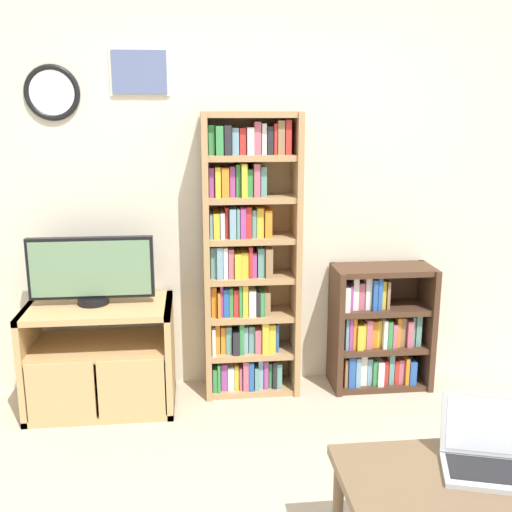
# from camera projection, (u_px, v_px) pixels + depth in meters

# --- Properties ---
(wall_back) EXTENTS (5.77, 0.09, 2.60)m
(wall_back) POSITION_uv_depth(u_px,v_px,m) (249.00, 185.00, 3.77)
(wall_back) COLOR beige
(wall_back) RESTS_ON ground_plane
(tv_stand) EXTENTS (0.86, 0.51, 0.64)m
(tv_stand) POSITION_uv_depth(u_px,v_px,m) (101.00, 357.00, 3.59)
(tv_stand) COLOR tan
(tv_stand) RESTS_ON ground_plane
(television) EXTENTS (0.72, 0.18, 0.40)m
(television) POSITION_uv_depth(u_px,v_px,m) (91.00, 270.00, 3.50)
(television) COLOR black
(television) RESTS_ON tv_stand
(bookshelf_tall) EXTENTS (0.59, 0.28, 1.76)m
(bookshelf_tall) POSITION_uv_depth(u_px,v_px,m) (247.00, 260.00, 3.70)
(bookshelf_tall) COLOR tan
(bookshelf_tall) RESTS_ON ground_plane
(bookshelf_short) EXTENTS (0.64, 0.31, 0.80)m
(bookshelf_short) POSITION_uv_depth(u_px,v_px,m) (376.00, 330.00, 3.89)
(bookshelf_short) COLOR #472D1E
(bookshelf_short) RESTS_ON ground_plane
(coffee_table) EXTENTS (1.10, 0.60, 0.45)m
(coffee_table) POSITION_uv_depth(u_px,v_px,m) (493.00, 491.00, 2.18)
(coffee_table) COLOR brown
(coffee_table) RESTS_ON ground_plane
(laptop) EXTENTS (0.40, 0.36, 0.25)m
(laptop) POSITION_uv_depth(u_px,v_px,m) (488.00, 453.00, 2.24)
(laptop) COLOR #B7BABC
(laptop) RESTS_ON coffee_table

